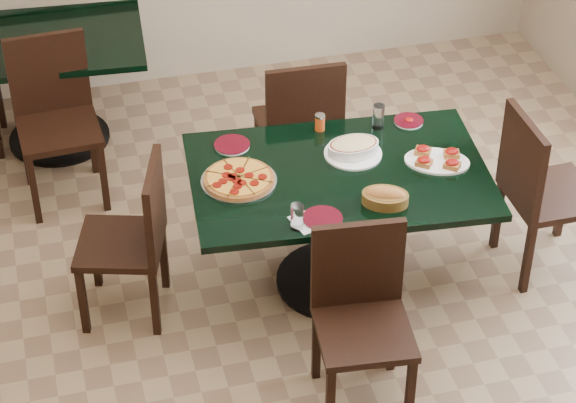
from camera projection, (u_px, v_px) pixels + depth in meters
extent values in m
plane|color=#856C4D|center=(293.00, 332.00, 5.94)|extent=(5.50, 5.50, 0.00)
cube|color=black|center=(339.00, 176.00, 5.82)|extent=(1.62, 1.12, 0.04)
cylinder|color=black|center=(337.00, 232.00, 6.04)|extent=(0.13, 0.13, 0.71)
cylinder|color=black|center=(335.00, 280.00, 6.25)|extent=(0.66, 0.66, 0.03)
cube|color=black|center=(46.00, 42.00, 6.95)|extent=(1.26, 0.96, 0.04)
cylinder|color=black|center=(53.00, 93.00, 7.17)|extent=(0.13, 0.13, 0.71)
cylinder|color=black|center=(60.00, 137.00, 7.38)|extent=(0.65, 0.65, 0.03)
cube|color=black|center=(297.00, 125.00, 6.67)|extent=(0.47, 0.47, 0.04)
cube|color=black|center=(306.00, 105.00, 6.34)|extent=(0.46, 0.05, 0.49)
cube|color=black|center=(321.00, 137.00, 7.01)|extent=(0.04, 0.04, 0.45)
cube|color=black|center=(337.00, 173.00, 6.70)|extent=(0.04, 0.04, 0.45)
cube|color=black|center=(258.00, 145.00, 6.94)|extent=(0.04, 0.04, 0.45)
cube|color=black|center=(272.00, 182.00, 6.63)|extent=(0.04, 0.04, 0.45)
cube|color=black|center=(364.00, 333.00, 5.28)|extent=(0.49, 0.49, 0.04)
cube|color=black|center=(358.00, 263.00, 5.28)|extent=(0.45, 0.09, 0.48)
cube|color=black|center=(330.00, 402.00, 5.25)|extent=(0.04, 0.04, 0.44)
cube|color=black|center=(316.00, 345.00, 5.55)|extent=(0.04, 0.04, 0.44)
cube|color=black|center=(410.00, 393.00, 5.30)|extent=(0.04, 0.04, 0.44)
cube|color=black|center=(392.00, 337.00, 5.60)|extent=(0.04, 0.04, 0.44)
cube|color=black|center=(552.00, 195.00, 6.11)|extent=(0.47, 0.47, 0.04)
cube|color=black|center=(522.00, 161.00, 5.90)|extent=(0.05, 0.46, 0.50)
cube|color=black|center=(528.00, 259.00, 6.06)|extent=(0.04, 0.04, 0.46)
cube|color=black|center=(562.00, 204.00, 6.45)|extent=(0.04, 0.04, 0.46)
cube|color=black|center=(498.00, 215.00, 6.37)|extent=(0.04, 0.04, 0.46)
cube|color=black|center=(120.00, 244.00, 5.82)|extent=(0.54, 0.54, 0.04)
cube|color=black|center=(155.00, 206.00, 5.66)|extent=(0.16, 0.43, 0.47)
cube|color=black|center=(95.00, 255.00, 6.11)|extent=(0.05, 0.05, 0.43)
cube|color=black|center=(164.00, 256.00, 6.10)|extent=(0.05, 0.05, 0.43)
cube|color=black|center=(83.00, 301.00, 5.82)|extent=(0.05, 0.05, 0.43)
cube|color=black|center=(155.00, 303.00, 5.80)|extent=(0.05, 0.05, 0.43)
cube|color=black|center=(59.00, 130.00, 6.60)|extent=(0.49, 0.49, 0.04)
cube|color=black|center=(48.00, 72.00, 6.60)|extent=(0.47, 0.06, 0.50)
cube|color=black|center=(34.00, 190.00, 6.55)|extent=(0.04, 0.04, 0.46)
cube|color=black|center=(26.00, 152.00, 6.86)|extent=(0.04, 0.04, 0.46)
cube|color=black|center=(104.00, 178.00, 6.65)|extent=(0.04, 0.04, 0.46)
cube|color=black|center=(92.00, 141.00, 6.96)|extent=(0.04, 0.04, 0.46)
cylinder|color=silver|center=(239.00, 181.00, 5.74)|extent=(0.39, 0.39, 0.01)
cylinder|color=brown|center=(239.00, 179.00, 5.73)|extent=(0.36, 0.36, 0.02)
cylinder|color=orange|center=(239.00, 177.00, 5.72)|extent=(0.32, 0.32, 0.01)
cylinder|color=white|center=(353.00, 154.00, 5.93)|extent=(0.31, 0.31, 0.01)
ellipsoid|color=beige|center=(353.00, 144.00, 5.89)|extent=(0.25, 0.17, 0.04)
ellipsoid|color=#A1682C|center=(385.00, 195.00, 5.56)|extent=(0.22, 0.17, 0.08)
cylinder|color=white|center=(323.00, 219.00, 5.48)|extent=(0.20, 0.20, 0.01)
cylinder|color=#3B040D|center=(323.00, 218.00, 5.48)|extent=(0.20, 0.20, 0.00)
cylinder|color=white|center=(409.00, 121.00, 6.18)|extent=(0.16, 0.16, 0.01)
cylinder|color=#3B040D|center=(409.00, 120.00, 6.18)|extent=(0.16, 0.16, 0.00)
ellipsoid|color=#9E1107|center=(409.00, 120.00, 6.17)|extent=(0.05, 0.05, 0.02)
cylinder|color=white|center=(232.00, 145.00, 5.99)|extent=(0.19, 0.19, 0.01)
cylinder|color=#3B040D|center=(232.00, 144.00, 5.99)|extent=(0.19, 0.19, 0.00)
cube|color=white|center=(310.00, 221.00, 5.48)|extent=(0.20, 0.20, 0.00)
cube|color=silver|center=(314.00, 220.00, 5.48)|extent=(0.06, 0.15, 0.00)
cylinder|color=silver|center=(378.00, 116.00, 6.10)|extent=(0.07, 0.07, 0.14)
cylinder|color=silver|center=(297.00, 217.00, 5.40)|extent=(0.06, 0.06, 0.14)
cylinder|color=#D15616|center=(320.00, 123.00, 6.10)|extent=(0.05, 0.05, 0.09)
cylinder|color=silver|center=(320.00, 116.00, 6.07)|extent=(0.06, 0.06, 0.01)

